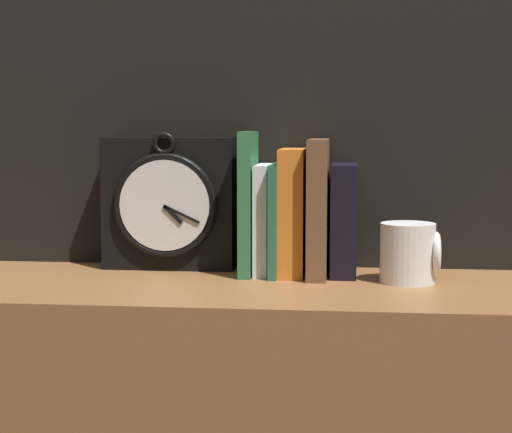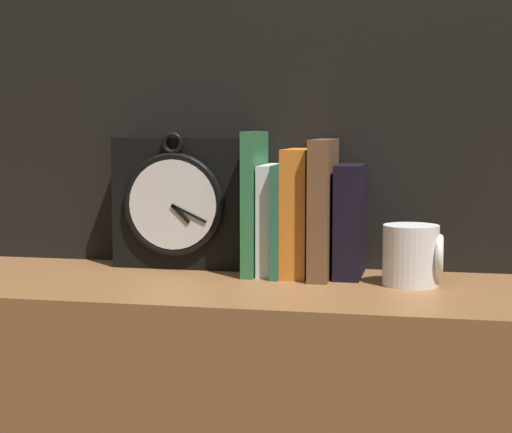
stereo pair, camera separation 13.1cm
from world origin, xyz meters
The scene contains 9 objects.
wall_back centered at (0.00, 0.20, 1.30)m, with size 6.00×0.05×2.60m.
clock centered at (-0.16, 0.13, 1.02)m, with size 0.22×0.08×0.23m.
book_slot0_green centered at (-0.02, 0.10, 1.02)m, with size 0.02×0.13×0.24m.
book_slot1_white centered at (0.00, 0.11, 1.00)m, with size 0.02×0.12×0.18m.
book_slot2_green centered at (0.02, 0.10, 1.00)m, with size 0.01×0.14×0.18m.
book_slot3_orange centered at (0.05, 0.10, 1.01)m, with size 0.04×0.13×0.21m.
book_slot4_brown centered at (0.09, 0.09, 1.02)m, with size 0.03×0.15×0.22m.
book_slot5_black centered at (0.13, 0.11, 1.00)m, with size 0.04×0.12×0.18m.
mug centered at (0.24, 0.04, 0.95)m, with size 0.09×0.09×0.09m.
Camera 1 is at (0.14, -1.30, 1.15)m, focal length 60.00 mm.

